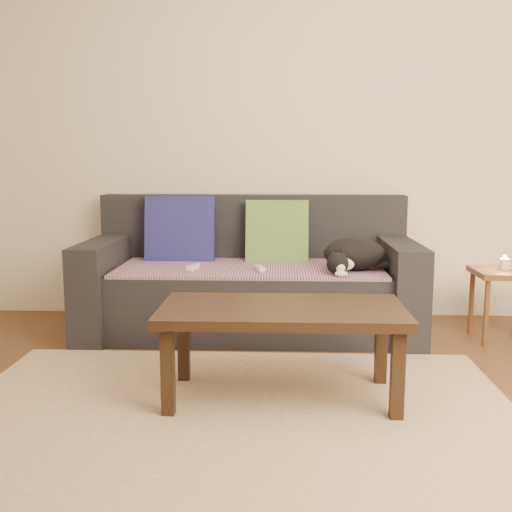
# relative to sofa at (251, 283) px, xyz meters

# --- Properties ---
(ground) EXTENTS (4.50, 4.50, 0.00)m
(ground) POSITION_rel_sofa_xyz_m (0.00, -1.57, -0.31)
(ground) COLOR brown
(ground) RESTS_ON ground
(back_wall) EXTENTS (4.50, 0.04, 2.60)m
(back_wall) POSITION_rel_sofa_xyz_m (0.00, 0.43, 0.99)
(back_wall) COLOR beige
(back_wall) RESTS_ON ground
(sofa) EXTENTS (2.10, 0.94, 0.87)m
(sofa) POSITION_rel_sofa_xyz_m (0.00, 0.00, 0.00)
(sofa) COLOR #232328
(sofa) RESTS_ON ground
(throw_blanket) EXTENTS (1.66, 0.74, 0.02)m
(throw_blanket) POSITION_rel_sofa_xyz_m (0.00, -0.09, 0.12)
(throw_blanket) COLOR #412B51
(throw_blanket) RESTS_ON sofa
(cushion_navy) EXTENTS (0.47, 0.19, 0.48)m
(cushion_navy) POSITION_rel_sofa_xyz_m (-0.49, 0.17, 0.32)
(cushion_navy) COLOR #12184D
(cushion_navy) RESTS_ON throw_blanket
(cushion_green) EXTENTS (0.42, 0.19, 0.43)m
(cushion_green) POSITION_rel_sofa_xyz_m (0.17, 0.17, 0.32)
(cushion_green) COLOR #0C5049
(cushion_green) RESTS_ON throw_blanket
(cat) EXTENTS (0.47, 0.45, 0.20)m
(cat) POSITION_rel_sofa_xyz_m (0.64, -0.21, 0.23)
(cat) COLOR black
(cat) RESTS_ON throw_blanket
(wii_remote_a) EXTENTS (0.07, 0.15, 0.03)m
(wii_remote_a) POSITION_rel_sofa_xyz_m (-0.34, -0.23, 0.15)
(wii_remote_a) COLOR white
(wii_remote_a) RESTS_ON throw_blanket
(wii_remote_b) EXTENTS (0.08, 0.15, 0.03)m
(wii_remote_b) POSITION_rel_sofa_xyz_m (0.07, -0.25, 0.15)
(wii_remote_b) COLOR white
(wii_remote_b) RESTS_ON throw_blanket
(side_table) EXTENTS (0.35, 0.35, 0.44)m
(side_table) POSITION_rel_sofa_xyz_m (1.56, -0.17, 0.06)
(side_table) COLOR brown
(side_table) RESTS_ON ground
(candle) EXTENTS (0.06, 0.06, 0.09)m
(candle) POSITION_rel_sofa_xyz_m (1.56, -0.17, 0.17)
(candle) COLOR beige
(candle) RESTS_ON side_table
(rug) EXTENTS (2.50, 1.80, 0.01)m
(rug) POSITION_rel_sofa_xyz_m (0.00, -1.42, -0.30)
(rug) COLOR tan
(rug) RESTS_ON ground
(coffee_table) EXTENTS (1.11, 0.56, 0.45)m
(coffee_table) POSITION_rel_sofa_xyz_m (0.20, -1.18, 0.08)
(coffee_table) COLOR black
(coffee_table) RESTS_ON rug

